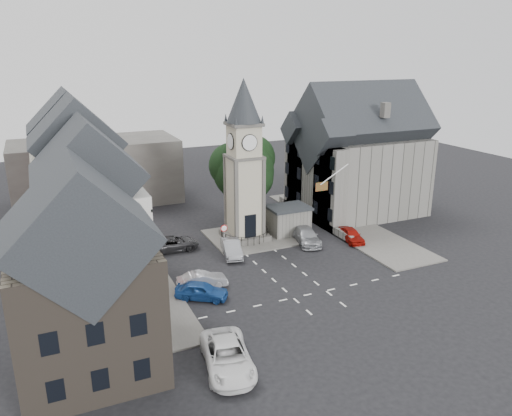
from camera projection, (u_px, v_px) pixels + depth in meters
name	position (u px, v px, depth m)	size (l,w,h in m)	color
ground	(279.00, 268.00, 44.77)	(120.00, 120.00, 0.00)	black
pavement_west	(126.00, 266.00, 45.13)	(6.00, 30.00, 0.14)	#595651
pavement_east	(342.00, 223.00, 56.38)	(6.00, 26.00, 0.14)	#595651
central_island	(258.00, 236.00, 52.30)	(10.00, 8.00, 0.16)	#595651
road_markings	(310.00, 294.00, 39.98)	(20.00, 8.00, 0.01)	silver
clock_tower	(244.00, 162.00, 49.29)	(4.86, 4.86, 16.25)	#4C4944
stone_shelter	(288.00, 220.00, 52.70)	(4.30, 3.30, 3.08)	slate
town_tree	(243.00, 162.00, 54.77)	(7.20, 7.20, 10.80)	black
warning_sign_post	(224.00, 233.00, 47.65)	(0.70, 0.19, 2.85)	black
terrace_pink	(74.00, 175.00, 50.71)	(8.10, 7.60, 12.80)	#DFA599
terrace_cream	(81.00, 195.00, 43.74)	(8.10, 7.60, 12.80)	beige
terrace_tudor	(93.00, 227.00, 36.89)	(8.10, 7.60, 12.00)	silver
building_sw_stone	(86.00, 293.00, 28.73)	(8.60, 7.60, 10.40)	#483F36
backdrop_west	(97.00, 172.00, 63.30)	(20.00, 10.00, 8.00)	#4C4944
east_building	(357.00, 161.00, 58.52)	(14.40, 11.40, 12.60)	slate
east_boundary_wall	(312.00, 218.00, 56.92)	(0.40, 16.00, 0.90)	slate
flagpole	(334.00, 174.00, 49.25)	(3.68, 0.10, 2.74)	white
car_west_blue	(202.00, 291.00, 39.05)	(1.67, 4.15, 1.41)	navy
car_west_silver	(202.00, 280.00, 40.91)	(1.43, 4.11, 1.35)	#ACADB4
car_west_grey	(173.00, 244.00, 48.57)	(2.35, 5.09, 1.42)	#29292B
car_island_silver	(231.00, 248.00, 47.37)	(1.56, 4.49, 1.48)	gray
car_island_east	(306.00, 236.00, 50.53)	(2.09, 5.15, 1.49)	#9C9EA3
car_east_red	(351.00, 235.00, 50.95)	(1.61, 4.00, 1.36)	#9B0F08
van_sw_white	(227.00, 356.00, 30.46)	(2.76, 5.99, 1.66)	white
pedestrian	(342.00, 218.00, 55.42)	(0.63, 0.42, 1.74)	#A5A188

